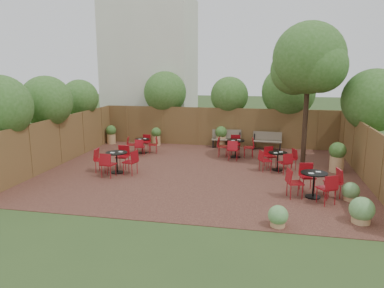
# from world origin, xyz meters

# --- Properties ---
(ground) EXTENTS (80.00, 80.00, 0.00)m
(ground) POSITION_xyz_m (0.00, 0.00, 0.00)
(ground) COLOR #354F23
(ground) RESTS_ON ground
(courtyard_paving) EXTENTS (12.00, 10.00, 0.02)m
(courtyard_paving) POSITION_xyz_m (0.00, 0.00, 0.01)
(courtyard_paving) COLOR #391F17
(courtyard_paving) RESTS_ON ground
(fence_back) EXTENTS (12.00, 0.08, 2.00)m
(fence_back) POSITION_xyz_m (0.00, 5.00, 1.00)
(fence_back) COLOR brown
(fence_back) RESTS_ON ground
(fence_left) EXTENTS (0.08, 10.00, 2.00)m
(fence_left) POSITION_xyz_m (-6.00, 0.00, 1.00)
(fence_left) COLOR brown
(fence_left) RESTS_ON ground
(fence_right) EXTENTS (0.08, 10.00, 2.00)m
(fence_right) POSITION_xyz_m (6.00, 0.00, 1.00)
(fence_right) COLOR brown
(fence_right) RESTS_ON ground
(neighbour_building) EXTENTS (5.00, 4.00, 8.00)m
(neighbour_building) POSITION_xyz_m (-4.50, 8.00, 4.00)
(neighbour_building) COLOR silver
(neighbour_building) RESTS_ON ground
(overhang_foliage) EXTENTS (15.67, 10.78, 2.71)m
(overhang_foliage) POSITION_xyz_m (-0.47, 3.01, 2.70)
(overhang_foliage) COLOR #335F1E
(overhang_foliage) RESTS_ON ground
(courtyard_tree) EXTENTS (2.97, 2.91, 5.84)m
(courtyard_tree) POSITION_xyz_m (4.03, 2.07, 4.22)
(courtyard_tree) COLOR black
(courtyard_tree) RESTS_ON courtyard_paving
(park_bench_left) EXTENTS (1.51, 0.62, 0.91)m
(park_bench_left) POSITION_xyz_m (0.50, 4.62, 0.49)
(park_bench_left) COLOR brown
(park_bench_left) RESTS_ON courtyard_paving
(park_bench_right) EXTENTS (1.44, 0.57, 0.87)m
(park_bench_right) POSITION_xyz_m (2.53, 4.62, 0.47)
(park_bench_right) COLOR brown
(park_bench_right) RESTS_ON courtyard_paving
(bistro_tables) EXTENTS (8.83, 6.51, 0.94)m
(bistro_tables) POSITION_xyz_m (0.45, 0.36, 0.47)
(bistro_tables) COLOR black
(bistro_tables) RESTS_ON courtyard_paving
(planters) EXTENTS (11.45, 4.26, 1.18)m
(planters) POSITION_xyz_m (0.14, 3.30, 0.60)
(planters) COLOR tan
(planters) RESTS_ON courtyard_paving
(low_shrubs) EXTENTS (2.75, 2.91, 0.70)m
(low_shrubs) POSITION_xyz_m (4.50, -3.69, 0.32)
(low_shrubs) COLOR tan
(low_shrubs) RESTS_ON courtyard_paving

